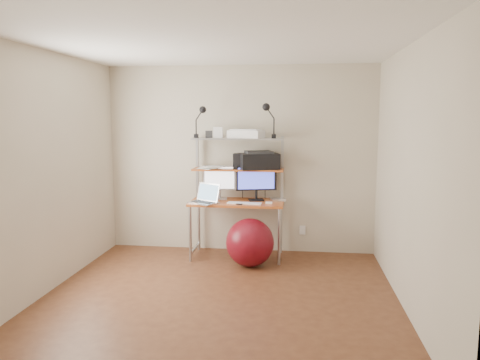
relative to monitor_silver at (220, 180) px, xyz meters
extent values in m
plane|color=brown|center=(0.25, -1.57, -1.00)|extent=(3.60, 3.60, 0.00)
plane|color=white|center=(0.25, -1.57, 1.50)|extent=(3.60, 3.60, 0.00)
plane|color=beige|center=(0.25, 0.23, 0.25)|extent=(3.60, 0.00, 3.60)
plane|color=beige|center=(0.25, -3.37, 0.25)|extent=(3.60, 0.00, 3.60)
plane|color=beige|center=(-1.55, -1.57, 0.25)|extent=(0.00, 3.60, 3.60)
plane|color=beige|center=(2.05, -1.57, 0.25)|extent=(0.00, 3.60, 3.60)
cube|color=#BC6624|center=(0.25, -0.13, -0.27)|extent=(1.20, 0.60, 0.03)
cylinder|color=#A4A5A9|center=(-0.31, -0.39, -0.64)|extent=(0.04, 0.04, 0.71)
cylinder|color=#A4A5A9|center=(-0.31, 0.13, -0.64)|extent=(0.04, 0.04, 0.71)
cylinder|color=#A4A5A9|center=(0.81, -0.39, -0.64)|extent=(0.04, 0.04, 0.71)
cylinder|color=#A4A5A9|center=(0.81, 0.13, -0.64)|extent=(0.04, 0.04, 0.71)
cube|color=#A4A5A9|center=(-0.32, 0.13, 0.15)|extent=(0.03, 0.04, 0.84)
cube|color=#A4A5A9|center=(0.82, 0.13, 0.15)|extent=(0.03, 0.04, 0.84)
cube|color=#BC6624|center=(0.25, 0.00, 0.14)|extent=(1.18, 0.34, 0.02)
cube|color=#A4A5A9|center=(0.25, 0.00, 0.54)|extent=(1.18, 0.34, 0.02)
cube|color=white|center=(1.10, 0.22, -0.70)|extent=(0.08, 0.01, 0.12)
cube|color=silver|center=(0.00, -0.02, -0.25)|extent=(0.21, 0.18, 0.01)
cylinder|color=silver|center=(0.00, 0.00, -0.19)|extent=(0.03, 0.03, 0.11)
cube|color=silver|center=(0.00, 0.00, 0.03)|extent=(0.43, 0.10, 0.32)
plane|color=white|center=(0.00, -0.02, 0.03)|extent=(0.38, 0.06, 0.39)
cube|color=black|center=(0.49, -0.04, -0.25)|extent=(0.22, 0.19, 0.01)
cylinder|color=black|center=(0.49, -0.02, -0.18)|extent=(0.03, 0.03, 0.12)
cube|color=black|center=(0.49, -0.02, 0.03)|extent=(0.52, 0.17, 0.32)
plane|color=#4250E1|center=(0.49, -0.04, 0.03)|extent=(0.46, 0.12, 0.48)
cube|color=#BBBBC0|center=(-0.16, -0.31, -0.25)|extent=(0.42, 0.39, 0.02)
cube|color=#2A2B2D|center=(-0.16, -0.31, -0.24)|extent=(0.33, 0.28, 0.00)
cube|color=#BBBBC0|center=(-0.09, -0.21, -0.13)|extent=(0.33, 0.24, 0.23)
plane|color=#77A3C7|center=(-0.09, -0.21, -0.13)|extent=(0.31, 0.23, 0.31)
cube|color=white|center=(0.36, -0.28, -0.25)|extent=(0.44, 0.16, 0.01)
cube|color=white|center=(0.67, -0.24, -0.24)|extent=(0.08, 0.05, 0.02)
cube|color=#BBBBC0|center=(0.76, -0.01, -0.24)|extent=(0.23, 0.23, 0.03)
cube|color=black|center=(0.31, -0.30, -0.25)|extent=(0.10, 0.15, 0.01)
cube|color=black|center=(0.52, -0.01, 0.26)|extent=(0.57, 0.47, 0.20)
cube|color=#2A2B2D|center=(0.52, -0.01, 0.37)|extent=(0.40, 0.34, 0.03)
cube|color=black|center=(0.26, -0.02, 0.25)|extent=(0.14, 0.14, 0.20)
cube|color=red|center=(0.39, -0.07, 0.18)|extent=(0.20, 0.16, 0.05)
cube|color=white|center=(0.35, 0.01, 0.60)|extent=(0.49, 0.38, 0.10)
cube|color=silver|center=(0.35, 0.01, 0.66)|extent=(0.41, 0.30, 0.02)
cube|color=white|center=(-0.01, -0.01, 0.63)|extent=(0.13, 0.11, 0.14)
cube|color=#2A2B2D|center=(-0.14, 0.01, 0.60)|extent=(0.10, 0.10, 0.09)
cube|color=black|center=(-0.29, -0.06, 0.58)|extent=(0.05, 0.06, 0.05)
cylinder|color=black|center=(-0.29, -0.06, 0.69)|extent=(0.02, 0.02, 0.18)
sphere|color=black|center=(-0.20, -0.07, 0.92)|extent=(0.09, 0.09, 0.09)
cube|color=black|center=(0.71, -0.07, 0.58)|extent=(0.05, 0.07, 0.05)
cylinder|color=black|center=(0.71, -0.07, 0.71)|extent=(0.02, 0.02, 0.20)
sphere|color=black|center=(0.61, -0.08, 0.95)|extent=(0.10, 0.10, 0.10)
sphere|color=maroon|center=(0.45, -0.48, -0.70)|extent=(0.59, 0.59, 0.59)
cube|color=white|center=(-0.14, 0.02, 0.16)|extent=(0.25, 0.31, 0.00)
cube|color=white|center=(-0.13, -0.05, 0.16)|extent=(0.32, 0.35, 0.00)
cube|color=white|center=(-0.17, 0.04, 0.17)|extent=(0.22, 0.29, 0.00)
cube|color=white|center=(-0.08, -0.02, 0.17)|extent=(0.28, 0.32, 0.00)
cube|color=white|center=(-0.11, 0.00, 0.18)|extent=(0.32, 0.35, 0.00)
cube|color=white|center=(-0.05, -0.04, 0.18)|extent=(0.22, 0.28, 0.00)
camera|label=1|loc=(1.01, -6.01, 0.83)|focal=35.00mm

